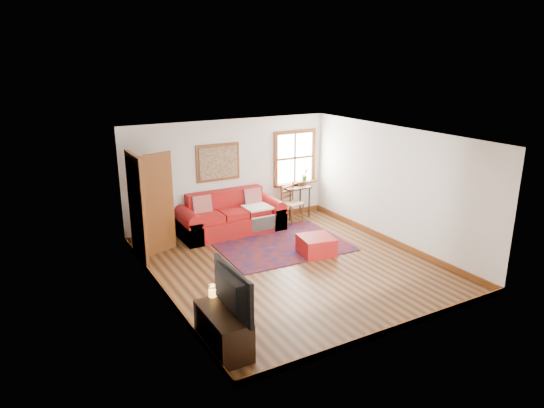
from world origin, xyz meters
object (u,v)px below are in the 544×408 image
red_ottoman (316,245)px  side_table (296,191)px  red_leather_sofa (231,219)px  ladder_back_chair (291,201)px  media_cabinet (223,330)px

red_ottoman → side_table: 2.49m
red_leather_sofa → side_table: bearing=7.2°
red_leather_sofa → ladder_back_chair: (1.58, -0.03, 0.20)m
red_ottoman → ladder_back_chair: size_ratio=0.69×
ladder_back_chair → side_table: bearing=42.0°
red_leather_sofa → media_cabinet: 4.65m
red_ottoman → side_table: size_ratio=0.83×
ladder_back_chair → media_cabinet: 5.51m
red_leather_sofa → red_ottoman: red_leather_sofa is taller
red_leather_sofa → media_cabinet: bearing=-116.0°
red_leather_sofa → red_ottoman: (0.96, -2.03, -0.12)m
red_ottoman → media_cabinet: bearing=-135.1°
ladder_back_chair → media_cabinet: ladder_back_chair is taller
side_table → media_cabinet: 5.92m
side_table → ladder_back_chair: 0.43m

